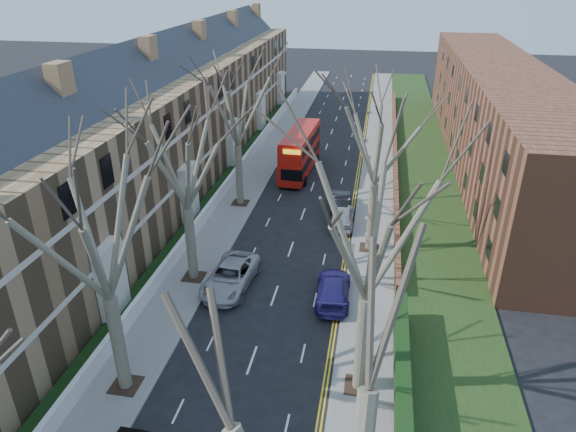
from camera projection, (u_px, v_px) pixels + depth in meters
The scene contains 16 objects.
pavement_left at pixel (264, 161), 54.70m from camera, with size 3.00×102.00×0.12m, color slate.
pavement_right at pixel (378, 168), 52.79m from camera, with size 3.00×102.00×0.12m, color slate.
terrace_left at pixel (162, 129), 46.43m from camera, with size 9.70×78.00×13.60m.
flats_right at pixel (496, 116), 52.33m from camera, with size 13.97×54.00×10.00m.
front_wall_left at pixel (228, 183), 47.65m from camera, with size 0.30×78.00×1.00m.
grass_verge_right at pixel (423, 170), 52.04m from camera, with size 6.00×102.00×0.06m.
tree_left_mid at pixel (94, 215), 21.32m from camera, with size 10.50×10.50×14.71m.
tree_left_far at pixel (182, 147), 30.29m from camera, with size 10.15×10.15×14.22m.
tree_left_dist at pixel (236, 95), 40.74m from camera, with size 10.50×10.50×14.71m.
tree_right_mid at pixel (372, 216), 21.28m from camera, with size 10.50×10.50×14.71m.
tree_right_far at pixel (379, 128), 33.77m from camera, with size 10.15×10.15×14.22m.
double_decker_bus at pixel (300, 153), 50.90m from camera, with size 2.97×10.12×4.22m.
car_left_far at pixel (230, 276), 33.15m from camera, with size 2.64×5.73×1.59m, color #A7A6AB.
car_right_near at pixel (333, 289), 31.94m from camera, with size 2.07×5.09×1.48m, color navy.
car_right_mid at pixel (342, 216), 41.09m from camera, with size 1.86×4.63×1.58m, color #9C9FA5.
car_right_far at pixel (341, 201), 43.75m from camera, with size 1.55×4.45×1.47m, color black.
Camera 1 is at (5.62, -11.41, 18.95)m, focal length 32.00 mm.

